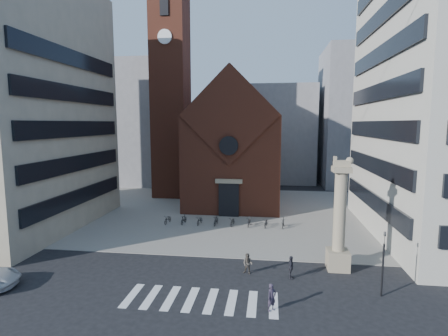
{
  "coord_description": "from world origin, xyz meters",
  "views": [
    {
      "loc": [
        4.7,
        -23.42,
        11.1
      ],
      "look_at": [
        0.59,
        8.0,
        7.01
      ],
      "focal_mm": 28.0,
      "sensor_mm": 36.0,
      "label": 1
    }
  ],
  "objects_px": {
    "pedestrian_2": "(291,267)",
    "scooter_0": "(168,219)",
    "traffic_light": "(383,262)",
    "lion_column": "(339,225)",
    "pedestrian_1": "(248,264)",
    "pedestrian_0": "(272,297)"
  },
  "relations": [
    {
      "from": "lion_column",
      "to": "scooter_0",
      "type": "xyz_separation_m",
      "value": [
        -16.38,
        10.12,
        -2.95
      ]
    },
    {
      "from": "pedestrian_0",
      "to": "lion_column",
      "type": "bearing_deg",
      "value": 11.17
    },
    {
      "from": "lion_column",
      "to": "pedestrian_0",
      "type": "height_order",
      "value": "lion_column"
    },
    {
      "from": "lion_column",
      "to": "traffic_light",
      "type": "height_order",
      "value": "lion_column"
    },
    {
      "from": "lion_column",
      "to": "traffic_light",
      "type": "bearing_deg",
      "value": -63.54
    },
    {
      "from": "lion_column",
      "to": "pedestrian_1",
      "type": "xyz_separation_m",
      "value": [
        -6.77,
        -1.74,
        -2.69
      ]
    },
    {
      "from": "pedestrian_2",
      "to": "scooter_0",
      "type": "distance_m",
      "value": 17.65
    },
    {
      "from": "lion_column",
      "to": "pedestrian_1",
      "type": "bearing_deg",
      "value": -165.6
    },
    {
      "from": "pedestrian_0",
      "to": "pedestrian_1",
      "type": "bearing_deg",
      "value": 67.51
    },
    {
      "from": "pedestrian_0",
      "to": "pedestrian_1",
      "type": "xyz_separation_m",
      "value": [
        -1.73,
        4.94,
        -0.06
      ]
    },
    {
      "from": "pedestrian_1",
      "to": "pedestrian_0",
      "type": "bearing_deg",
      "value": -52.4
    },
    {
      "from": "pedestrian_0",
      "to": "traffic_light",
      "type": "bearing_deg",
      "value": -20.93
    },
    {
      "from": "pedestrian_1",
      "to": "pedestrian_2",
      "type": "relative_size",
      "value": 0.93
    },
    {
      "from": "traffic_light",
      "to": "pedestrian_1",
      "type": "xyz_separation_m",
      "value": [
        -8.76,
        2.26,
        -1.52
      ]
    },
    {
      "from": "pedestrian_2",
      "to": "scooter_0",
      "type": "xyz_separation_m",
      "value": [
        -12.72,
        12.24,
        -0.32
      ]
    },
    {
      "from": "pedestrian_2",
      "to": "scooter_0",
      "type": "height_order",
      "value": "pedestrian_2"
    },
    {
      "from": "lion_column",
      "to": "pedestrian_2",
      "type": "height_order",
      "value": "lion_column"
    },
    {
      "from": "lion_column",
      "to": "pedestrian_2",
      "type": "bearing_deg",
      "value": -149.98
    },
    {
      "from": "pedestrian_2",
      "to": "lion_column",
      "type": "bearing_deg",
      "value": -56.4
    },
    {
      "from": "lion_column",
      "to": "scooter_0",
      "type": "distance_m",
      "value": 19.48
    },
    {
      "from": "pedestrian_2",
      "to": "traffic_light",
      "type": "bearing_deg",
      "value": -104.88
    },
    {
      "from": "traffic_light",
      "to": "pedestrian_2",
      "type": "distance_m",
      "value": 6.13
    }
  ]
}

